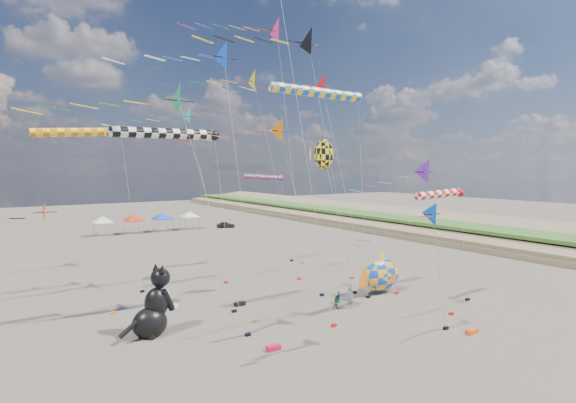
# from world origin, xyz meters

# --- Properties ---
(ground) EXTENTS (260.00, 260.00, 0.00)m
(ground) POSITION_xyz_m (0.00, 0.00, 0.00)
(ground) COLOR brown
(ground) RESTS_ON ground
(delta_kite_0) EXTENTS (8.27, 1.68, 9.28)m
(delta_kite_0) POSITION_xyz_m (1.61, 1.14, 8.04)
(delta_kite_0) COLOR blue
(delta_kite_0) RESTS_ON ground
(delta_kite_1) EXTENTS (12.01, 2.08, 16.36)m
(delta_kite_1) POSITION_xyz_m (-12.35, 7.71, 14.97)
(delta_kite_1) COLOR #1E8C50
(delta_kite_1) RESTS_ON ground
(delta_kite_2) EXTENTS (13.98, 3.13, 28.08)m
(delta_kite_2) POSITION_xyz_m (5.39, 24.33, 26.30)
(delta_kite_2) COLOR #F7267A
(delta_kite_2) RESTS_ON ground
(delta_kite_3) EXTENTS (12.00, 2.26, 20.56)m
(delta_kite_3) POSITION_xyz_m (-0.13, 18.24, 19.12)
(delta_kite_3) COLOR #C9E30E
(delta_kite_3) RESTS_ON ground
(delta_kite_4) EXTENTS (9.70, 1.75, 16.87)m
(delta_kite_4) POSITION_xyz_m (-6.38, 21.12, 15.58)
(delta_kite_4) COLOR #16C3CD
(delta_kite_4) RESTS_ON ground
(delta_kite_5) EXTENTS (14.92, 2.85, 24.10)m
(delta_kite_5) POSITION_xyz_m (3.90, 15.56, 22.43)
(delta_kite_5) COLOR black
(delta_kite_5) RESTS_ON ground
(delta_kite_6) EXTENTS (9.55, 2.09, 19.65)m
(delta_kite_6) POSITION_xyz_m (-8.58, 9.85, 18.27)
(delta_kite_6) COLOR blue
(delta_kite_6) RESTS_ON ground
(delta_kite_7) EXTENTS (14.46, 2.61, 20.59)m
(delta_kite_7) POSITION_xyz_m (5.78, 15.91, 19.01)
(delta_kite_7) COLOR red
(delta_kite_7) RESTS_ON ground
(delta_kite_8) EXTENTS (9.43, 1.97, 12.05)m
(delta_kite_8) POSITION_xyz_m (4.29, 2.90, 10.73)
(delta_kite_8) COLOR #6726A0
(delta_kite_8) RESTS_ON ground
(delta_kite_10) EXTENTS (12.46, 2.02, 15.30)m
(delta_kite_10) POSITION_xyz_m (-2.91, 12.44, 13.93)
(delta_kite_10) COLOR #FF6E05
(delta_kite_10) RESTS_ON ground
(delta_kite_11) EXTENTS (8.57, 1.70, 9.09)m
(delta_kite_11) POSITION_xyz_m (-17.69, 17.44, 7.87)
(delta_kite_11) COLOR #FF3D18
(delta_kite_11) RESTS_ON ground
(windsock_0) EXTENTS (6.98, 0.66, 9.56)m
(windsock_0) POSITION_xyz_m (8.56, 4.51, 9.15)
(windsock_0) COLOR red
(windsock_0) RESTS_ON ground
(windsock_1) EXTENTS (8.57, 0.75, 14.59)m
(windsock_1) POSITION_xyz_m (-14.64, 22.34, 14.14)
(windsock_1) COLOR #D66212
(windsock_1) RESTS_ON ground
(windsock_2) EXTENTS (9.17, 0.75, 14.05)m
(windsock_2) POSITION_xyz_m (-10.51, 12.69, 13.61)
(windsock_2) COLOR black
(windsock_2) RESTS_ON ground
(windsock_3) EXTENTS (6.63, 0.64, 10.50)m
(windsock_3) POSITION_xyz_m (5.15, 26.08, 10.09)
(windsock_3) COLOR red
(windsock_3) RESTS_ON ground
(windsock_4) EXTENTS (9.93, 0.80, 17.49)m
(windsock_4) POSITION_xyz_m (0.58, 9.73, 17.02)
(windsock_4) COLOR blue
(windsock_4) RESTS_ON ground
(angelfish_kite) EXTENTS (3.74, 3.02, 13.80)m
(angelfish_kite) POSITION_xyz_m (3.52, 13.38, 12.39)
(angelfish_kite) COLOR yellow
(angelfish_kite) RESTS_ON ground
(cat_inflatable) EXTENTS (3.89, 2.66, 4.79)m
(cat_inflatable) POSITION_xyz_m (-12.36, 11.35, 2.40)
(cat_inflatable) COLOR black
(cat_inflatable) RESTS_ON ground
(fish_inflatable) EXTENTS (5.85, 2.49, 3.90)m
(fish_inflatable) POSITION_xyz_m (7.69, 10.20, 1.68)
(fish_inflatable) COLOR blue
(fish_inflatable) RESTS_ON ground
(person_adult) EXTENTS (0.69, 0.47, 1.81)m
(person_adult) POSITION_xyz_m (2.54, 8.38, 0.91)
(person_adult) COLOR gray
(person_adult) RESTS_ON ground
(child_green) EXTENTS (0.70, 0.63, 1.18)m
(child_green) POSITION_xyz_m (1.47, 8.79, 0.59)
(child_green) COLOR #1D7917
(child_green) RESTS_ON ground
(child_blue) EXTENTS (0.61, 0.43, 0.96)m
(child_blue) POSITION_xyz_m (2.76, 10.10, 0.48)
(child_blue) COLOR #24309A
(child_blue) RESTS_ON ground
(kite_bag_0) EXTENTS (0.90, 0.44, 0.30)m
(kite_bag_0) POSITION_xyz_m (-6.94, 4.77, 0.15)
(kite_bag_0) COLOR red
(kite_bag_0) RESTS_ON ground
(kite_bag_1) EXTENTS (0.90, 0.44, 0.30)m
(kite_bag_1) POSITION_xyz_m (-4.54, 13.94, 0.15)
(kite_bag_1) COLOR black
(kite_bag_1) RESTS_ON ground
(kite_bag_2) EXTENTS (0.90, 0.44, 0.30)m
(kite_bag_2) POSITION_xyz_m (5.82, -0.33, 0.15)
(kite_bag_2) COLOR #E35013
(kite_bag_2) RESTS_ON ground
(tent_row) EXTENTS (19.20, 4.20, 3.80)m
(tent_row) POSITION_xyz_m (1.50, 60.00, 3.15)
(tent_row) COLOR silver
(tent_row) RESTS_ON ground
(parked_car) EXTENTS (3.61, 2.21, 1.15)m
(parked_car) POSITION_xyz_m (15.35, 58.00, 0.57)
(parked_car) COLOR #26262D
(parked_car) RESTS_ON ground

